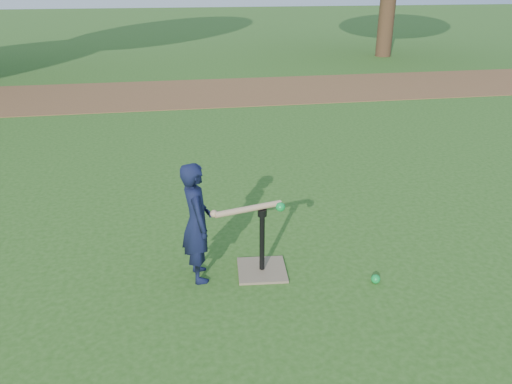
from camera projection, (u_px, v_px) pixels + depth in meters
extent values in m
plane|color=#285116|center=(246.00, 270.00, 4.51)|extent=(80.00, 80.00, 0.00)
cube|color=brown|center=(193.00, 93.00, 11.27)|extent=(24.00, 3.00, 0.01)
imported|color=black|center=(197.00, 222.00, 4.21)|extent=(0.30, 0.42, 1.07)
sphere|color=#0D9135|center=(376.00, 279.00, 4.31)|extent=(0.08, 0.08, 0.08)
cube|color=#806A51|center=(262.00, 270.00, 4.50)|extent=(0.47, 0.47, 0.02)
cylinder|color=black|center=(262.00, 242.00, 4.38)|extent=(0.05, 0.05, 0.55)
cylinder|color=black|center=(262.00, 213.00, 4.27)|extent=(0.08, 0.08, 0.06)
cylinder|color=tan|center=(249.00, 209.00, 4.21)|extent=(0.60, 0.19, 0.05)
sphere|color=tan|center=(214.00, 214.00, 4.12)|extent=(0.06, 0.06, 0.06)
sphere|color=#0D9135|center=(280.00, 207.00, 4.17)|extent=(0.08, 0.08, 0.08)
cylinder|color=#382316|center=(388.00, 1.00, 15.71)|extent=(0.50, 0.50, 3.42)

